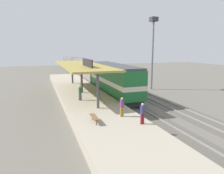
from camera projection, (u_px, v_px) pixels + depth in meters
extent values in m
plane|color=#666056|center=(127.00, 95.00, 30.72)|extent=(120.00, 120.00, 0.00)
cube|color=#565249|center=(114.00, 96.00, 30.06)|extent=(3.20, 110.00, 0.04)
cube|color=gray|center=(109.00, 96.00, 29.81)|extent=(0.10, 110.00, 0.16)
cube|color=gray|center=(118.00, 95.00, 30.28)|extent=(0.10, 110.00, 0.16)
cube|color=#565249|center=(142.00, 94.00, 31.57)|extent=(3.20, 110.00, 0.04)
cube|color=gray|center=(138.00, 94.00, 31.32)|extent=(0.10, 110.00, 0.16)
cube|color=gray|center=(147.00, 93.00, 31.79)|extent=(0.10, 110.00, 0.16)
cube|color=#A89E89|center=(82.00, 96.00, 28.47)|extent=(6.00, 44.00, 0.90)
cylinder|color=#47474C|center=(98.00, 90.00, 20.64)|extent=(0.28, 0.28, 3.60)
cylinder|color=#47474C|center=(82.00, 79.00, 28.06)|extent=(0.28, 0.28, 3.60)
cylinder|color=#47474C|center=(72.00, 73.00, 35.47)|extent=(0.28, 0.28, 3.60)
cube|color=#A38E3D|center=(81.00, 65.00, 27.71)|extent=(5.20, 18.00, 0.20)
cube|color=black|center=(87.00, 63.00, 24.28)|extent=(0.12, 4.80, 0.90)
cylinder|color=#333338|center=(96.00, 123.00, 16.28)|extent=(0.07, 0.07, 0.42)
cylinder|color=#333338|center=(92.00, 117.00, 17.48)|extent=(0.07, 0.07, 0.42)
cube|color=brown|center=(94.00, 117.00, 16.84)|extent=(0.44, 1.70, 0.08)
cube|color=#28282D|center=(114.00, 93.00, 30.04)|extent=(2.60, 13.60, 0.70)
cube|color=#1E6B33|center=(114.00, 78.00, 29.66)|extent=(2.90, 14.40, 3.50)
cube|color=#424247|center=(114.00, 65.00, 29.32)|extent=(2.78, 14.11, 0.24)
cube|color=beige|center=(114.00, 80.00, 29.70)|extent=(2.93, 14.43, 0.56)
cube|color=#28282D|center=(86.00, 77.00, 46.72)|extent=(2.60, 19.20, 0.70)
cube|color=slate|center=(86.00, 68.00, 46.36)|extent=(2.90, 20.00, 3.30)
cube|color=slate|center=(86.00, 60.00, 46.03)|extent=(2.78, 19.60, 0.24)
cube|color=#28282D|center=(72.00, 69.00, 66.00)|extent=(2.60, 19.20, 0.70)
cube|color=slate|center=(71.00, 62.00, 65.63)|extent=(2.90, 20.00, 3.30)
cube|color=slate|center=(71.00, 57.00, 65.31)|extent=(2.78, 19.60, 0.24)
cylinder|color=slate|center=(152.00, 56.00, 34.30)|extent=(0.28, 0.28, 11.00)
cube|color=#333338|center=(154.00, 19.00, 33.23)|extent=(1.10, 1.10, 0.70)
cylinder|color=maroon|center=(141.00, 119.00, 16.46)|extent=(0.16, 0.16, 0.84)
cylinder|color=maroon|center=(143.00, 119.00, 16.52)|extent=(0.16, 0.16, 0.84)
cylinder|color=navy|center=(143.00, 110.00, 16.36)|extent=(0.34, 0.34, 0.64)
sphere|color=tan|center=(143.00, 104.00, 16.28)|extent=(0.23, 0.23, 0.23)
cylinder|color=#4C4C51|center=(79.00, 97.00, 24.02)|extent=(0.16, 0.16, 0.84)
cylinder|color=#4C4C51|center=(81.00, 97.00, 24.08)|extent=(0.16, 0.16, 0.84)
cylinder|color=#23603D|center=(80.00, 90.00, 23.92)|extent=(0.34, 0.34, 0.64)
sphere|color=tan|center=(80.00, 87.00, 23.84)|extent=(0.23, 0.23, 0.23)
cylinder|color=olive|center=(121.00, 112.00, 18.30)|extent=(0.16, 0.16, 0.84)
cylinder|color=olive|center=(123.00, 112.00, 18.36)|extent=(0.16, 0.16, 0.84)
cylinder|color=#663375|center=(122.00, 104.00, 18.19)|extent=(0.34, 0.34, 0.64)
sphere|color=tan|center=(122.00, 99.00, 18.11)|extent=(0.23, 0.23, 0.23)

